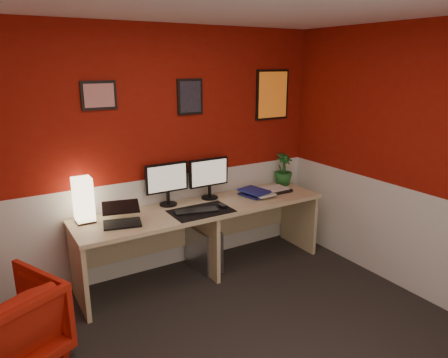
% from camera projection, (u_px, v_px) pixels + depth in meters
% --- Properties ---
extents(wall_back, '(4.00, 0.01, 2.50)m').
position_uv_depth(wall_back, '(144.00, 155.00, 4.10)').
color(wall_back, maroon).
rests_on(wall_back, ground).
extents(wall_right, '(0.01, 3.50, 2.50)m').
position_uv_depth(wall_right, '(430.00, 167.00, 3.65)').
color(wall_right, maroon).
rests_on(wall_right, ground).
extents(wainscot_back, '(4.00, 0.01, 1.00)m').
position_uv_depth(wainscot_back, '(148.00, 226.00, 4.30)').
color(wainscot_back, silver).
rests_on(wainscot_back, ground).
extents(wainscot_right, '(0.01, 3.50, 1.00)m').
position_uv_depth(wainscot_right, '(419.00, 245.00, 3.85)').
color(wainscot_right, silver).
rests_on(wainscot_right, ground).
extents(desk, '(2.60, 0.65, 0.73)m').
position_uv_depth(desk, '(204.00, 240.00, 4.30)').
color(desk, tan).
rests_on(desk, ground).
extents(shoji_lamp, '(0.16, 0.16, 0.40)m').
position_uv_depth(shoji_lamp, '(83.00, 201.00, 3.73)').
color(shoji_lamp, '#FFE5B2').
rests_on(shoji_lamp, desk).
extents(laptop, '(0.38, 0.30, 0.22)m').
position_uv_depth(laptop, '(122.00, 213.00, 3.70)').
color(laptop, black).
rests_on(laptop, desk).
extents(monitor_left, '(0.45, 0.06, 0.58)m').
position_uv_depth(monitor_left, '(167.00, 178.00, 4.16)').
color(monitor_left, black).
rests_on(monitor_left, desk).
extents(monitor_right, '(0.45, 0.06, 0.58)m').
position_uv_depth(monitor_right, '(209.00, 172.00, 4.37)').
color(monitor_right, black).
rests_on(monitor_right, desk).
extents(desk_mat, '(0.60, 0.38, 0.01)m').
position_uv_depth(desk_mat, '(201.00, 211.00, 4.06)').
color(desk_mat, black).
rests_on(desk_mat, desk).
extents(keyboard, '(0.44, 0.24, 0.02)m').
position_uv_depth(keyboard, '(196.00, 211.00, 4.03)').
color(keyboard, black).
rests_on(keyboard, desk_mat).
extents(mouse, '(0.06, 0.10, 0.03)m').
position_uv_depth(mouse, '(223.00, 206.00, 4.15)').
color(mouse, black).
rests_on(mouse, desk_mat).
extents(book_bottom, '(0.26, 0.31, 0.03)m').
position_uv_depth(book_bottom, '(246.00, 197.00, 4.45)').
color(book_bottom, navy).
rests_on(book_bottom, desk).
extents(book_middle, '(0.23, 0.31, 0.02)m').
position_uv_depth(book_middle, '(252.00, 194.00, 4.45)').
color(book_middle, silver).
rests_on(book_middle, book_bottom).
extents(book_top, '(0.29, 0.35, 0.03)m').
position_uv_depth(book_top, '(247.00, 193.00, 4.41)').
color(book_top, navy).
rests_on(book_top, book_middle).
extents(zen_tray, '(0.36, 0.26, 0.03)m').
position_uv_depth(zen_tray, '(274.00, 190.00, 4.67)').
color(zen_tray, black).
rests_on(zen_tray, desk).
extents(potted_plant, '(0.23, 0.23, 0.38)m').
position_uv_depth(potted_plant, '(283.00, 169.00, 4.89)').
color(potted_plant, '#19591E').
rests_on(potted_plant, desk).
extents(pc_tower, '(0.24, 0.46, 0.45)m').
position_uv_depth(pc_tower, '(204.00, 248.00, 4.43)').
color(pc_tower, '#99999E').
rests_on(pc_tower, ground).
extents(armchair, '(0.92, 0.93, 0.64)m').
position_uv_depth(armchair, '(3.00, 326.00, 2.96)').
color(armchair, '#B61E0E').
rests_on(armchair, ground).
extents(art_left, '(0.32, 0.02, 0.26)m').
position_uv_depth(art_left, '(99.00, 95.00, 3.73)').
color(art_left, red).
rests_on(art_left, wall_back).
extents(art_center, '(0.28, 0.02, 0.36)m').
position_uv_depth(art_center, '(190.00, 97.00, 4.20)').
color(art_center, black).
rests_on(art_center, wall_back).
extents(art_right, '(0.44, 0.02, 0.56)m').
position_uv_depth(art_right, '(272.00, 95.00, 4.72)').
color(art_right, orange).
rests_on(art_right, wall_back).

